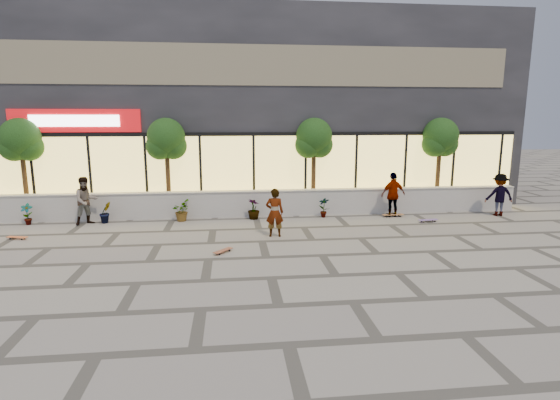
{
  "coord_description": "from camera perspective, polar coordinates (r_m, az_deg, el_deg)",
  "views": [
    {
      "loc": [
        -0.94,
        -10.26,
        3.95
      ],
      "look_at": [
        0.61,
        3.52,
        1.3
      ],
      "focal_mm": 28.0,
      "sensor_mm": 36.0,
      "label": 1
    }
  ],
  "objects": [
    {
      "name": "ground",
      "position": [
        11.04,
        -1.12,
        -10.15
      ],
      "size": [
        80.0,
        80.0,
        0.0
      ],
      "primitive_type": "plane",
      "color": "gray",
      "rests_on": "ground"
    },
    {
      "name": "planter_wall",
      "position": [
        17.63,
        -3.23,
        -0.41
      ],
      "size": [
        22.0,
        0.42,
        1.04
      ],
      "color": "beige",
      "rests_on": "ground"
    },
    {
      "name": "retail_building",
      "position": [
        22.77,
        -4.14,
        11.53
      ],
      "size": [
        24.0,
        9.17,
        8.5
      ],
      "color": "black",
      "rests_on": "ground"
    },
    {
      "name": "shrub_a",
      "position": [
        18.68,
        -30.15,
        -1.61
      ],
      "size": [
        0.43,
        0.29,
        0.81
      ],
      "primitive_type": "imported",
      "color": "black",
      "rests_on": "ground"
    },
    {
      "name": "shrub_b",
      "position": [
        17.74,
        -21.84,
        -1.51
      ],
      "size": [
        0.57,
        0.57,
        0.81
      ],
      "primitive_type": "imported",
      "rotation": [
        0.0,
        0.0,
        0.82
      ],
      "color": "black",
      "rests_on": "ground"
    },
    {
      "name": "shrub_c",
      "position": [
        17.2,
        -12.82,
        -1.36
      ],
      "size": [
        0.68,
        0.77,
        0.81
      ],
      "primitive_type": "imported",
      "rotation": [
        0.0,
        0.0,
        1.64
      ],
      "color": "black",
      "rests_on": "ground"
    },
    {
      "name": "shrub_d",
      "position": [
        17.11,
        -3.46,
        -1.17
      ],
      "size": [
        0.64,
        0.64,
        0.81
      ],
      "primitive_type": "imported",
      "rotation": [
        0.0,
        0.0,
        2.46
      ],
      "color": "black",
      "rests_on": "ground"
    },
    {
      "name": "shrub_e",
      "position": [
        17.47,
        5.75,
        -0.95
      ],
      "size": [
        0.46,
        0.35,
        0.81
      ],
      "primitive_type": "imported",
      "rotation": [
        0.0,
        0.0,
        3.28
      ],
      "color": "black",
      "rests_on": "ground"
    },
    {
      "name": "tree_west",
      "position": [
        19.71,
        -30.76,
        6.5
      ],
      "size": [
        1.6,
        1.5,
        3.92
      ],
      "color": "#4B371A",
      "rests_on": "ground"
    },
    {
      "name": "tree_midwest",
      "position": [
        18.17,
        -14.63,
        7.42
      ],
      "size": [
        1.6,
        1.5,
        3.92
      ],
      "color": "#4B371A",
      "rests_on": "ground"
    },
    {
      "name": "tree_mideast",
      "position": [
        18.32,
        4.46,
        7.76
      ],
      "size": [
        1.6,
        1.5,
        3.92
      ],
      "color": "#4B371A",
      "rests_on": "ground"
    },
    {
      "name": "tree_east",
      "position": [
        20.09,
        20.19,
        7.4
      ],
      "size": [
        1.6,
        1.5,
        3.92
      ],
      "color": "#4B371A",
      "rests_on": "ground"
    },
    {
      "name": "skater_center",
      "position": [
        14.52,
        -0.71,
        -1.65
      ],
      "size": [
        0.63,
        0.44,
        1.64
      ],
      "primitive_type": "imported",
      "rotation": [
        0.0,
        0.0,
        3.06
      ],
      "color": "white",
      "rests_on": "ground"
    },
    {
      "name": "skater_left",
      "position": [
        17.68,
        -24.0,
        -0.09
      ],
      "size": [
        1.1,
        1.04,
        1.78
      ],
      "primitive_type": "imported",
      "rotation": [
        0.0,
        0.0,
        0.59
      ],
      "color": "tan",
      "rests_on": "ground"
    },
    {
      "name": "skater_right_near",
      "position": [
        17.98,
        14.55,
        0.68
      ],
      "size": [
        1.11,
        0.63,
        1.79
      ],
      "primitive_type": "imported",
      "rotation": [
        0.0,
        0.0,
        3.34
      ],
      "color": "white",
      "rests_on": "ground"
    },
    {
      "name": "skater_right_far",
      "position": [
        19.7,
        26.73,
        0.61
      ],
      "size": [
        1.17,
        0.76,
        1.71
      ],
      "primitive_type": "imported",
      "rotation": [
        0.0,
        0.0,
        3.03
      ],
      "color": "maroon",
      "rests_on": "ground"
    },
    {
      "name": "skateboard_center",
      "position": [
        13.05,
        -7.45,
        -6.57
      ],
      "size": [
        0.6,
        0.65,
        0.09
      ],
      "rotation": [
        0.0,
        0.0,
        0.85
      ],
      "color": "brown",
      "rests_on": "ground"
    },
    {
      "name": "skateboard_left",
      "position": [
        16.74,
        -31.11,
        -4.18
      ],
      "size": [
        0.71,
        0.35,
        0.08
      ],
      "rotation": [
        0.0,
        0.0,
        -0.27
      ],
      "color": "#DB5729",
      "rests_on": "ground"
    },
    {
      "name": "skateboard_right_near",
      "position": [
        18.09,
        14.56,
        -1.88
      ],
      "size": [
        0.85,
        0.23,
        0.1
      ],
      "rotation": [
        0.0,
        0.0,
        0.02
      ],
      "color": "#9A6232",
      "rests_on": "ground"
    },
    {
      "name": "skateboard_right_far",
      "position": [
        17.6,
        18.8,
        -2.48
      ],
      "size": [
        0.81,
        0.32,
        0.09
      ],
      "rotation": [
        0.0,
        0.0,
        0.15
      ],
      "color": "#6B5094",
      "rests_on": "ground"
    }
  ]
}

